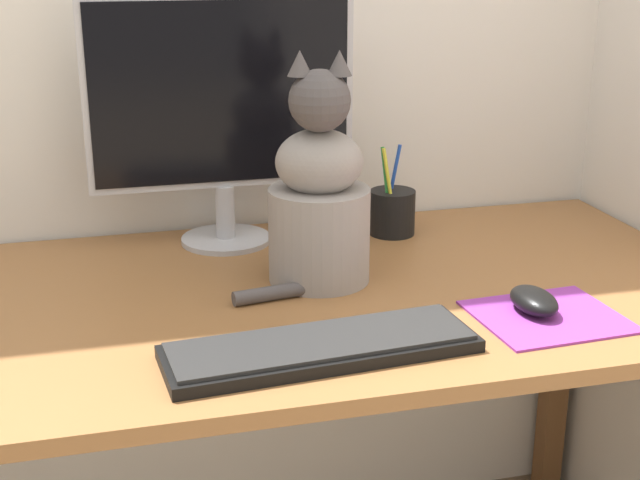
# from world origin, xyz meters

# --- Properties ---
(desk) EXTENTS (1.46, 0.75, 0.71)m
(desk) POSITION_xyz_m (0.00, 0.00, 0.62)
(desk) COLOR brown
(desk) RESTS_ON ground_plane
(monitor) EXTENTS (0.49, 0.17, 0.46)m
(monitor) POSITION_xyz_m (-0.07, 0.28, 0.97)
(monitor) COLOR #B2B2B7
(monitor) RESTS_ON desk
(keyboard) EXTENTS (0.45, 0.17, 0.02)m
(keyboard) POSITION_xyz_m (-0.02, -0.24, 0.72)
(keyboard) COLOR black
(keyboard) RESTS_ON desk
(mousepad_right) EXTENTS (0.23, 0.20, 0.00)m
(mousepad_right) POSITION_xyz_m (0.35, -0.20, 0.71)
(mousepad_right) COLOR purple
(mousepad_right) RESTS_ON desk
(computer_mouse_right) EXTENTS (0.06, 0.10, 0.04)m
(computer_mouse_right) POSITION_xyz_m (0.33, -0.18, 0.73)
(computer_mouse_right) COLOR black
(computer_mouse_right) RESTS_ON mousepad_right
(cat) EXTENTS (0.27, 0.20, 0.39)m
(cat) POSITION_xyz_m (0.05, 0.04, 0.85)
(cat) COLOR gray
(cat) RESTS_ON desk
(pen_cup) EXTENTS (0.09, 0.09, 0.17)m
(pen_cup) POSITION_xyz_m (0.25, 0.25, 0.75)
(pen_cup) COLOR black
(pen_cup) RESTS_ON desk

